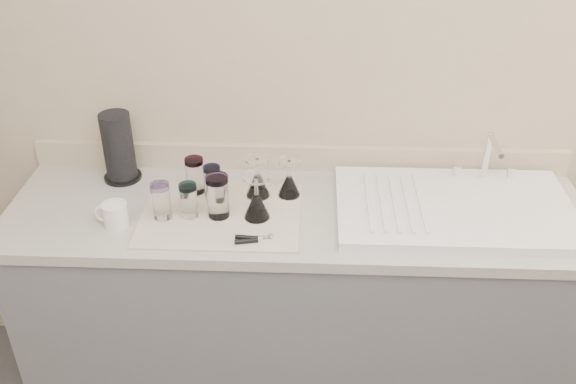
{
  "coord_description": "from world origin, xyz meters",
  "views": [
    {
      "loc": [
        0.05,
        -0.7,
        2.14
      ],
      "look_at": [
        -0.03,
        1.15,
        1.0
      ],
      "focal_mm": 40.0,
      "sensor_mm": 36.0,
      "label": 1
    }
  ],
  "objects_px": {
    "paper_towel_roll": "(119,148)",
    "goblet_back_right": "(289,183)",
    "goblet_front_left": "(257,204)",
    "can_opener": "(254,239)",
    "tumbler_blue": "(189,200)",
    "sink_unit": "(455,207)",
    "tumbler_purple": "(213,182)",
    "tumbler_cyan": "(195,175)",
    "tumbler_magenta": "(161,201)",
    "goblet_back_left": "(258,183)",
    "white_mug": "(115,215)",
    "tumbler_lavender": "(218,196)"
  },
  "relations": [
    {
      "from": "paper_towel_roll",
      "to": "goblet_back_right",
      "type": "bearing_deg",
      "value": -9.47
    },
    {
      "from": "goblet_front_left",
      "to": "can_opener",
      "type": "height_order",
      "value": "goblet_front_left"
    },
    {
      "from": "tumbler_blue",
      "to": "can_opener",
      "type": "relative_size",
      "value": 0.99
    },
    {
      "from": "tumbler_blue",
      "to": "paper_towel_roll",
      "type": "bearing_deg",
      "value": 139.72
    },
    {
      "from": "tumbler_blue",
      "to": "goblet_front_left",
      "type": "xyz_separation_m",
      "value": [
        0.23,
        0.0,
        -0.01
      ]
    },
    {
      "from": "sink_unit",
      "to": "goblet_back_right",
      "type": "distance_m",
      "value": 0.59
    },
    {
      "from": "sink_unit",
      "to": "goblet_front_left",
      "type": "relative_size",
      "value": 5.11
    },
    {
      "from": "sink_unit",
      "to": "goblet_back_right",
      "type": "bearing_deg",
      "value": 172.43
    },
    {
      "from": "tumbler_purple",
      "to": "goblet_front_left",
      "type": "bearing_deg",
      "value": -36.72
    },
    {
      "from": "tumbler_cyan",
      "to": "tumbler_purple",
      "type": "distance_m",
      "value": 0.07
    },
    {
      "from": "tumbler_magenta",
      "to": "goblet_back_left",
      "type": "bearing_deg",
      "value": 26.3
    },
    {
      "from": "sink_unit",
      "to": "goblet_back_left",
      "type": "height_order",
      "value": "sink_unit"
    },
    {
      "from": "tumbler_magenta",
      "to": "can_opener",
      "type": "xyz_separation_m",
      "value": [
        0.33,
        -0.13,
        -0.06
      ]
    },
    {
      "from": "white_mug",
      "to": "paper_towel_roll",
      "type": "height_order",
      "value": "paper_towel_roll"
    },
    {
      "from": "tumbler_blue",
      "to": "goblet_front_left",
      "type": "bearing_deg",
      "value": 0.35
    },
    {
      "from": "tumbler_magenta",
      "to": "tumbler_purple",
      "type": "bearing_deg",
      "value": 42.32
    },
    {
      "from": "tumbler_blue",
      "to": "goblet_back_right",
      "type": "height_order",
      "value": "goblet_back_right"
    },
    {
      "from": "goblet_back_right",
      "to": "sink_unit",
      "type": "bearing_deg",
      "value": -7.57
    },
    {
      "from": "tumbler_purple",
      "to": "paper_towel_roll",
      "type": "bearing_deg",
      "value": 160.55
    },
    {
      "from": "goblet_front_left",
      "to": "tumbler_magenta",
      "type": "bearing_deg",
      "value": -177.37
    },
    {
      "from": "tumbler_cyan",
      "to": "tumbler_magenta",
      "type": "relative_size",
      "value": 1.03
    },
    {
      "from": "tumbler_blue",
      "to": "can_opener",
      "type": "height_order",
      "value": "tumbler_blue"
    },
    {
      "from": "tumbler_lavender",
      "to": "can_opener",
      "type": "bearing_deg",
      "value": -47.38
    },
    {
      "from": "can_opener",
      "to": "white_mug",
      "type": "relative_size",
      "value": 1.02
    },
    {
      "from": "can_opener",
      "to": "paper_towel_roll",
      "type": "relative_size",
      "value": 0.47
    },
    {
      "from": "white_mug",
      "to": "tumbler_blue",
      "type": "bearing_deg",
      "value": 13.76
    },
    {
      "from": "tumbler_magenta",
      "to": "goblet_back_left",
      "type": "relative_size",
      "value": 0.86
    },
    {
      "from": "tumbler_magenta",
      "to": "goblet_back_left",
      "type": "height_order",
      "value": "goblet_back_left"
    },
    {
      "from": "can_opener",
      "to": "white_mug",
      "type": "bearing_deg",
      "value": 170.3
    },
    {
      "from": "tumbler_magenta",
      "to": "white_mug",
      "type": "bearing_deg",
      "value": -163.08
    },
    {
      "from": "can_opener",
      "to": "sink_unit",
      "type": "bearing_deg",
      "value": 17.3
    },
    {
      "from": "tumbler_blue",
      "to": "tumbler_lavender",
      "type": "bearing_deg",
      "value": 2.72
    },
    {
      "from": "sink_unit",
      "to": "tumbler_lavender",
      "type": "relative_size",
      "value": 5.26
    },
    {
      "from": "sink_unit",
      "to": "tumbler_blue",
      "type": "bearing_deg",
      "value": -175.49
    },
    {
      "from": "tumbler_purple",
      "to": "goblet_front_left",
      "type": "xyz_separation_m",
      "value": [
        0.17,
        -0.13,
        -0.01
      ]
    },
    {
      "from": "tumbler_purple",
      "to": "sink_unit",
      "type": "bearing_deg",
      "value": -3.67
    },
    {
      "from": "goblet_front_left",
      "to": "goblet_back_right",
      "type": "bearing_deg",
      "value": 54.95
    },
    {
      "from": "goblet_back_left",
      "to": "can_opener",
      "type": "height_order",
      "value": "goblet_back_left"
    },
    {
      "from": "goblet_front_left",
      "to": "paper_towel_roll",
      "type": "distance_m",
      "value": 0.6
    },
    {
      "from": "white_mug",
      "to": "tumbler_lavender",
      "type": "bearing_deg",
      "value": 10.63
    },
    {
      "from": "white_mug",
      "to": "paper_towel_roll",
      "type": "distance_m",
      "value": 0.33
    },
    {
      "from": "tumbler_cyan",
      "to": "can_opener",
      "type": "height_order",
      "value": "tumbler_cyan"
    },
    {
      "from": "tumbler_purple",
      "to": "goblet_back_right",
      "type": "bearing_deg",
      "value": 4.73
    },
    {
      "from": "tumbler_purple",
      "to": "tumbler_magenta",
      "type": "xyz_separation_m",
      "value": [
        -0.15,
        -0.14,
        0.0
      ]
    },
    {
      "from": "sink_unit",
      "to": "can_opener",
      "type": "relative_size",
      "value": 6.53
    },
    {
      "from": "tumbler_purple",
      "to": "goblet_back_right",
      "type": "xyz_separation_m",
      "value": [
        0.27,
        0.02,
        -0.01
      ]
    },
    {
      "from": "tumbler_cyan",
      "to": "tumbler_blue",
      "type": "height_order",
      "value": "tumbler_cyan"
    },
    {
      "from": "tumbler_blue",
      "to": "tumbler_purple",
      "type": "bearing_deg",
      "value": 63.66
    },
    {
      "from": "tumbler_magenta",
      "to": "tumbler_blue",
      "type": "xyz_separation_m",
      "value": [
        0.09,
        0.01,
        -0.0
      ]
    },
    {
      "from": "tumbler_purple",
      "to": "tumbler_blue",
      "type": "distance_m",
      "value": 0.14
    }
  ]
}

